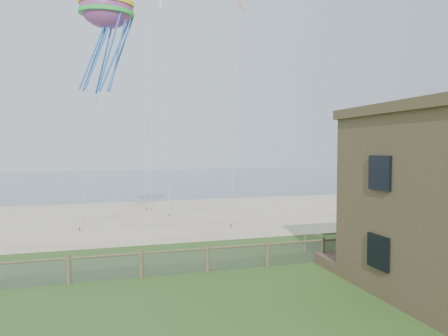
# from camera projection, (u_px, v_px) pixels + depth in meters

# --- Properties ---
(ground) EXTENTS (160.00, 160.00, 0.00)m
(ground) POSITION_uv_depth(u_px,v_px,m) (252.00, 328.00, 12.71)
(ground) COLOR #34551D
(ground) RESTS_ON ground
(sand_beach) EXTENTS (72.00, 20.00, 0.02)m
(sand_beach) POSITION_uv_depth(u_px,v_px,m) (162.00, 216.00, 33.81)
(sand_beach) COLOR tan
(sand_beach) RESTS_ON ground
(ocean) EXTENTS (160.00, 68.00, 0.02)m
(ocean) POSITION_uv_depth(u_px,v_px,m) (132.00, 179.00, 76.03)
(ocean) COLOR slate
(ocean) RESTS_ON ground
(chainlink_fence) EXTENTS (36.20, 0.20, 1.25)m
(chainlink_fence) POSITION_uv_depth(u_px,v_px,m) (207.00, 260.00, 18.44)
(chainlink_fence) COLOR brown
(chainlink_fence) RESTS_ON ground
(picnic_table) EXTENTS (2.11, 1.72, 0.80)m
(picnic_table) POSITION_uv_depth(u_px,v_px,m) (381.00, 274.00, 16.83)
(picnic_table) COLOR brown
(picnic_table) RESTS_ON ground
(octopus_kite) EXTENTS (3.73, 2.92, 6.95)m
(octopus_kite) POSITION_uv_depth(u_px,v_px,m) (107.00, 37.00, 24.82)
(octopus_kite) COLOR orange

